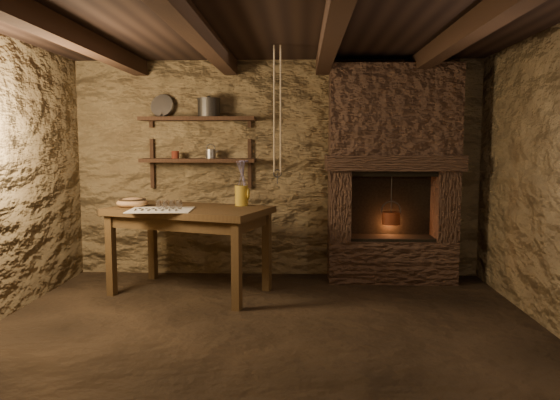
{
  "coord_description": "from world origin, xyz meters",
  "views": [
    {
      "loc": [
        0.28,
        -4.11,
        1.48
      ],
      "look_at": [
        0.08,
        0.9,
        0.96
      ],
      "focal_mm": 35.0,
      "sensor_mm": 36.0,
      "label": 1
    }
  ],
  "objects_px": {
    "stoneware_jug": "(242,186)",
    "iron_stockpot": "(209,109)",
    "red_pot": "(391,217)",
    "work_table": "(190,247)",
    "wooden_bowl": "(132,203)"
  },
  "relations": [
    {
      "from": "stoneware_jug",
      "to": "iron_stockpot",
      "type": "height_order",
      "value": "iron_stockpot"
    },
    {
      "from": "stoneware_jug",
      "to": "red_pot",
      "type": "height_order",
      "value": "stoneware_jug"
    },
    {
      "from": "work_table",
      "to": "iron_stockpot",
      "type": "xyz_separation_m",
      "value": [
        0.09,
        0.67,
        1.4
      ]
    },
    {
      "from": "wooden_bowl",
      "to": "stoneware_jug",
      "type": "bearing_deg",
      "value": 7.06
    },
    {
      "from": "wooden_bowl",
      "to": "red_pot",
      "type": "bearing_deg",
      "value": 10.86
    },
    {
      "from": "work_table",
      "to": "red_pot",
      "type": "relative_size",
      "value": 3.14
    },
    {
      "from": "work_table",
      "to": "red_pot",
      "type": "bearing_deg",
      "value": 33.49
    },
    {
      "from": "work_table",
      "to": "wooden_bowl",
      "type": "relative_size",
      "value": 5.46
    },
    {
      "from": "work_table",
      "to": "iron_stockpot",
      "type": "relative_size",
      "value": 6.98
    },
    {
      "from": "work_table",
      "to": "red_pot",
      "type": "height_order",
      "value": "red_pot"
    },
    {
      "from": "work_table",
      "to": "stoneware_jug",
      "type": "relative_size",
      "value": 3.62
    },
    {
      "from": "stoneware_jug",
      "to": "red_pot",
      "type": "relative_size",
      "value": 0.87
    },
    {
      "from": "red_pot",
      "to": "work_table",
      "type": "bearing_deg",
      "value": -165.02
    },
    {
      "from": "stoneware_jug",
      "to": "red_pot",
      "type": "xyz_separation_m",
      "value": [
        1.56,
        0.37,
        -0.36
      ]
    },
    {
      "from": "wooden_bowl",
      "to": "red_pot",
      "type": "xyz_separation_m",
      "value": [
        2.64,
        0.51,
        -0.2
      ]
    }
  ]
}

